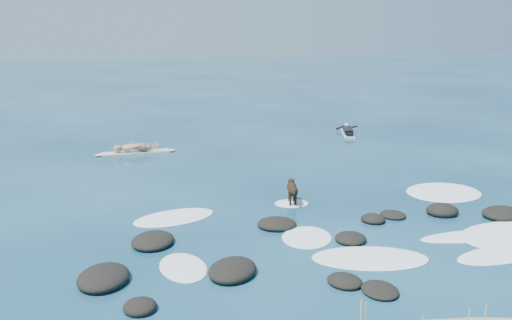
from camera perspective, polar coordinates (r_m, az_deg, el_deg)
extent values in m
plane|color=#0A2642|center=(17.02, 7.25, -5.89)|extent=(160.00, 160.00, 0.00)
ellipsoid|color=black|center=(17.58, 13.55, -5.36)|extent=(0.88, 0.95, 0.19)
ellipsoid|color=black|center=(17.02, 11.63, -5.81)|extent=(0.86, 0.90, 0.28)
ellipsoid|color=black|center=(13.06, 8.86, -11.88)|extent=(1.02, 1.08, 0.25)
ellipsoid|color=black|center=(15.43, 9.43, -7.76)|extent=(1.14, 1.15, 0.30)
ellipsoid|color=black|center=(15.29, -10.28, -7.95)|extent=(1.43, 1.58, 0.35)
ellipsoid|color=black|center=(18.59, 23.40, -4.94)|extent=(1.61, 1.48, 0.38)
ellipsoid|color=black|center=(13.36, -2.37, -10.95)|extent=(1.60, 1.73, 0.40)
ellipsoid|color=black|center=(12.83, 12.29, -12.59)|extent=(0.84, 0.99, 0.20)
ellipsoid|color=black|center=(16.27, 2.09, -6.42)|extent=(1.24, 1.16, 0.31)
ellipsoid|color=black|center=(13.42, -15.01, -11.30)|extent=(1.40, 1.64, 0.41)
ellipsoid|color=black|center=(18.20, 18.13, -4.84)|extent=(1.23, 1.18, 0.41)
ellipsoid|color=black|center=(12.08, -11.53, -14.19)|extent=(0.76, 0.80, 0.29)
ellipsoid|color=white|center=(15.55, 5.11, -7.72)|extent=(1.80, 2.03, 0.12)
ellipsoid|color=white|center=(13.81, -7.30, -10.61)|extent=(1.40, 1.96, 0.12)
ellipsoid|color=white|center=(17.16, -8.18, -5.72)|extent=(2.87, 2.26, 0.12)
ellipsoid|color=white|center=(16.74, 21.45, -7.07)|extent=(3.54, 1.02, 0.12)
ellipsoid|color=white|center=(16.81, 23.76, -7.20)|extent=(2.02, 2.61, 0.12)
ellipsoid|color=white|center=(15.69, 23.49, -8.64)|extent=(2.95, 1.61, 0.12)
ellipsoid|color=white|center=(14.47, 11.34, -9.61)|extent=(3.10, 1.98, 0.12)
ellipsoid|color=white|center=(20.47, 18.25, -3.09)|extent=(3.23, 3.03, 0.12)
ellipsoid|color=white|center=(18.30, 3.57, -4.37)|extent=(1.10, 0.90, 0.12)
cube|color=beige|center=(25.68, -11.90, 0.73)|extent=(3.00, 1.02, 0.10)
ellipsoid|color=beige|center=(25.85, -8.66, 0.96)|extent=(0.63, 0.41, 0.11)
ellipsoid|color=beige|center=(25.59, -15.17, 0.50)|extent=(0.63, 0.41, 0.11)
imported|color=tan|center=(25.48, -12.01, 2.93)|extent=(0.55, 0.75, 1.91)
cube|color=white|center=(29.87, 9.18, 2.64)|extent=(1.03, 2.36, 0.08)
ellipsoid|color=white|center=(31.00, 8.98, 3.04)|extent=(0.38, 0.55, 0.09)
cube|color=black|center=(29.84, 9.19, 2.93)|extent=(0.73, 1.47, 0.23)
sphere|color=tan|center=(30.62, 9.06, 3.45)|extent=(0.29, 0.29, 0.24)
cylinder|color=black|center=(30.77, 8.48, 3.26)|extent=(0.59, 0.19, 0.26)
cylinder|color=black|center=(30.83, 9.57, 3.24)|extent=(0.52, 0.42, 0.26)
cube|color=black|center=(29.08, 9.33, 2.57)|extent=(0.48, 0.64, 0.15)
cylinder|color=black|center=(18.05, 3.67, -2.93)|extent=(0.37, 0.64, 0.30)
sphere|color=black|center=(18.32, 3.58, -2.68)|extent=(0.35, 0.35, 0.31)
sphere|color=black|center=(17.79, 3.76, -3.18)|extent=(0.31, 0.31, 0.28)
sphere|color=black|center=(18.46, 3.54, -2.21)|extent=(0.25, 0.25, 0.22)
cone|color=black|center=(18.59, 3.50, -2.15)|extent=(0.13, 0.15, 0.12)
cone|color=black|center=(18.42, 3.36, -1.96)|extent=(0.11, 0.09, 0.11)
cone|color=black|center=(18.43, 3.72, -1.95)|extent=(0.11, 0.09, 0.11)
cylinder|color=black|center=(18.34, 3.34, -3.70)|extent=(0.08, 0.08, 0.40)
cylinder|color=black|center=(18.35, 3.84, -3.69)|extent=(0.08, 0.08, 0.40)
cylinder|color=black|center=(17.94, 3.47, -4.10)|extent=(0.08, 0.08, 0.40)
cylinder|color=black|center=(17.95, 3.97, -4.09)|extent=(0.08, 0.08, 0.40)
cylinder|color=black|center=(17.65, 3.80, -3.14)|extent=(0.09, 0.29, 0.17)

